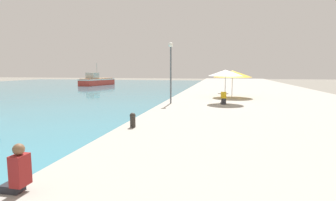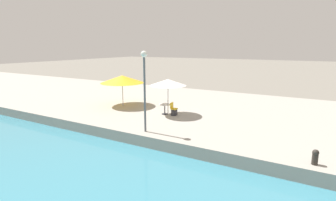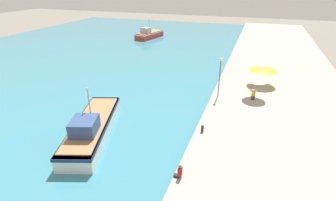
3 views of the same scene
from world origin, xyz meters
name	(u,v)px [view 2 (image 2 of 3)]	position (x,y,z in m)	size (l,w,h in m)	color
quay_promenade	(73,94)	(8.00, 37.00, 0.35)	(16.00, 90.00, 0.70)	#A39E93
cafe_umbrella_pink	(168,82)	(4.74, 23.25, 3.00)	(2.59, 2.59, 2.53)	#B7B7B7
cafe_umbrella_white	(122,79)	(5.42, 27.94, 2.86)	(3.51, 3.51, 2.47)	#B7B7B7
cafe_table	(165,107)	(4.60, 23.44, 1.23)	(0.80, 0.80, 0.74)	#333338
cafe_chair_left	(174,111)	(4.63, 22.72, 1.02)	(0.42, 0.45, 0.91)	#2D2D33
mooring_bollard	(315,157)	(0.64, 13.93, 1.05)	(0.26, 0.26, 0.65)	#2D2823
lamppost	(144,78)	(0.71, 22.45, 3.79)	(0.36, 0.36, 4.56)	#565B60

